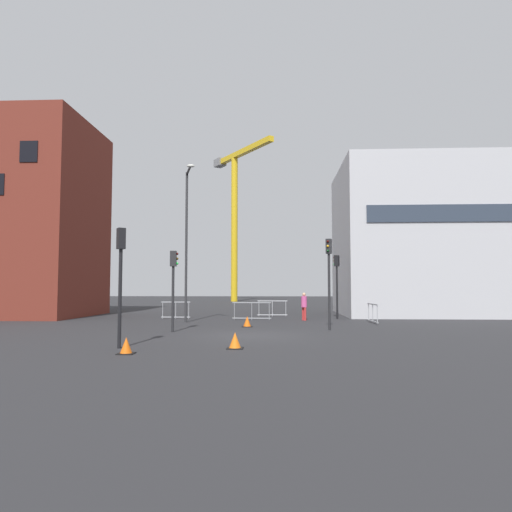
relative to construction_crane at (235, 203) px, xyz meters
name	(u,v)px	position (x,y,z in m)	size (l,w,h in m)	color
ground	(252,335)	(4.86, -44.55, -13.62)	(160.00, 160.00, 0.00)	#28282B
brick_building	(18,219)	(-12.02, -32.75, -6.96)	(9.99, 8.70, 13.32)	maroon
office_block	(428,241)	(16.92, -29.34, -8.23)	(12.85, 10.25, 10.78)	#B7B7BC
construction_crane	(235,203)	(0.00, 0.00, 0.00)	(9.05, 12.37, 20.77)	gold
streetlamp_tall	(187,233)	(0.74, -37.74, -8.54)	(0.87, 2.08, 8.66)	#2D2D30
traffic_light_corner	(337,276)	(9.66, -34.14, -10.93)	(0.39, 0.35, 4.01)	black
traffic_light_near	(120,267)	(0.72, -48.86, -10.95)	(0.36, 0.38, 3.98)	black
traffic_light_verge	(173,277)	(1.23, -43.22, -11.16)	(0.38, 0.27, 3.64)	#232326
traffic_light_island	(329,269)	(8.33, -42.05, -10.78)	(0.32, 0.39, 4.27)	#232326
pedestrian_walking	(304,304)	(7.49, -35.70, -12.66)	(0.34, 0.34, 1.66)	red
safety_barrier_front	(272,308)	(5.53, -31.80, -13.06)	(2.05, 0.06, 1.08)	#B2B5BA
safety_barrier_right_run	(252,311)	(4.32, -35.30, -13.06)	(2.38, 0.16, 1.08)	gray
safety_barrier_rear	(176,310)	(-0.57, -34.48, -13.06)	(1.85, 0.09, 1.08)	#9EA0A5
safety_barrier_mid_span	(373,313)	(11.19, -37.66, -13.06)	(0.16, 2.17, 1.08)	#9EA0A5
traffic_cone_by_barrier	(126,346)	(1.38, -50.14, -13.39)	(0.49, 0.49, 0.50)	black
traffic_cone_striped	(235,341)	(4.54, -48.77, -13.38)	(0.53, 0.53, 0.53)	black
traffic_cone_on_verge	(247,322)	(4.38, -40.40, -13.38)	(0.53, 0.53, 0.53)	black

